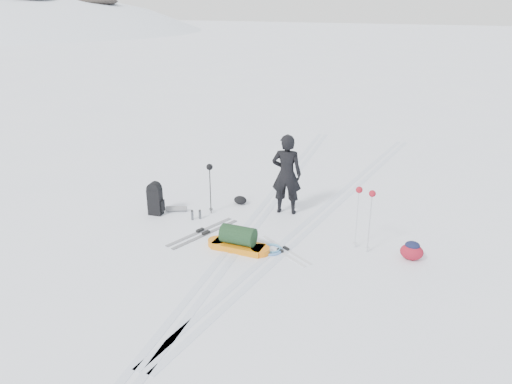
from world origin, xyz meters
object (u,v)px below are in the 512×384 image
(expedition_rucksack, at_px, (158,199))
(ski_poles_black, at_px, (210,173))
(pulk_sled, at_px, (238,241))
(skier, at_px, (287,174))

(expedition_rucksack, bearing_deg, ski_poles_black, 17.37)
(pulk_sled, height_order, ski_poles_black, ski_poles_black)
(skier, height_order, expedition_rucksack, skier)
(skier, xyz_separation_m, expedition_rucksack, (-2.87, -1.27, -0.61))
(skier, xyz_separation_m, pulk_sled, (-0.29, -2.24, -0.79))
(pulk_sled, xyz_separation_m, ski_poles_black, (-1.41, 1.52, 0.83))
(expedition_rucksack, distance_m, ski_poles_black, 1.44)
(expedition_rucksack, bearing_deg, skier, 16.10)
(expedition_rucksack, bearing_deg, pulk_sled, -28.42)
(skier, height_order, pulk_sled, skier)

